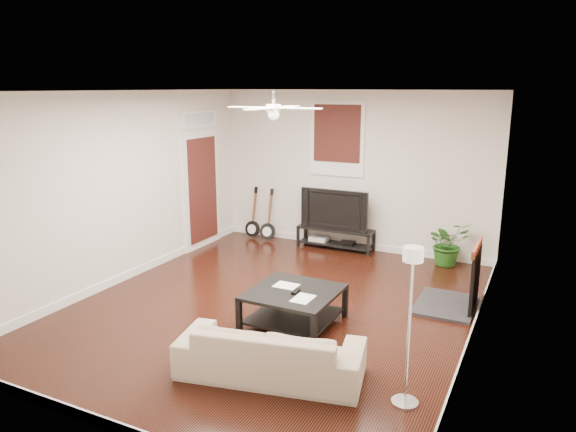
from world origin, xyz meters
TOP-DOWN VIEW (x-y plane):
  - room at (0.00, 0.00)m, footprint 5.01×6.01m
  - brick_accent at (2.49, 1.00)m, footprint 0.02×2.20m
  - fireplace at (2.20, 1.00)m, footprint 0.80×1.10m
  - window_back at (-0.30, 2.97)m, footprint 1.00×0.06m
  - door_left at (-2.46, 1.90)m, footprint 0.08×1.00m
  - tv_stand at (-0.22, 2.78)m, footprint 1.38×0.37m
  - tv at (-0.22, 2.80)m, footprint 1.24×0.16m
  - coffee_table at (0.46, -0.38)m, footprint 1.05×1.05m
  - sofa at (0.78, -1.58)m, footprint 1.97×1.09m
  - floor_lamp at (2.13, -1.48)m, footprint 0.30×0.30m
  - potted_plant at (1.75, 2.75)m, footprint 0.88×0.88m
  - guitar_left at (-1.92, 2.75)m, footprint 0.31×0.22m
  - guitar_right at (-1.57, 2.72)m, footprint 0.32×0.24m
  - ceiling_fan at (0.00, 0.00)m, footprint 1.24×1.24m

SIDE VIEW (x-z plane):
  - tv_stand at x=-0.22m, z-range 0.00..0.39m
  - coffee_table at x=0.46m, z-range 0.00..0.44m
  - sofa at x=0.78m, z-range 0.00..0.54m
  - potted_plant at x=1.75m, z-range 0.00..0.74m
  - fireplace at x=2.20m, z-range 0.00..0.92m
  - guitar_left at x=-1.92m, z-range 0.00..0.99m
  - guitar_right at x=-1.57m, z-range 0.00..0.99m
  - tv at x=-0.22m, z-range 0.39..1.10m
  - floor_lamp at x=2.13m, z-range 0.00..1.52m
  - door_left at x=-2.46m, z-range 0.00..2.50m
  - room at x=0.00m, z-range 0.00..2.80m
  - brick_accent at x=2.49m, z-range 0.00..2.80m
  - window_back at x=-0.30m, z-range 1.30..2.60m
  - ceiling_fan at x=0.00m, z-range 2.44..2.76m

